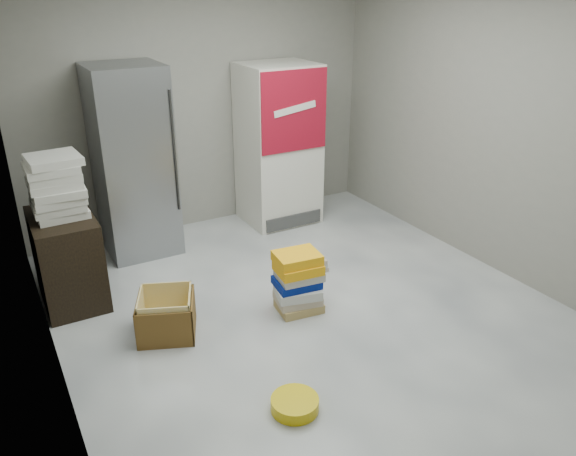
# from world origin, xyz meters

# --- Properties ---
(ground) EXTENTS (5.00, 5.00, 0.00)m
(ground) POSITION_xyz_m (0.00, 0.00, 0.00)
(ground) COLOR silver
(ground) RESTS_ON ground
(room_shell) EXTENTS (4.04, 5.04, 2.82)m
(room_shell) POSITION_xyz_m (0.00, 0.00, 1.80)
(room_shell) COLOR gray
(room_shell) RESTS_ON ground
(steel_fridge) EXTENTS (0.70, 0.72, 1.90)m
(steel_fridge) POSITION_xyz_m (-0.90, 2.13, 0.95)
(steel_fridge) COLOR #999BA1
(steel_fridge) RESTS_ON ground
(coke_cooler) EXTENTS (0.80, 0.73, 1.80)m
(coke_cooler) POSITION_xyz_m (0.75, 2.12, 0.90)
(coke_cooler) COLOR silver
(coke_cooler) RESTS_ON ground
(wood_shelf) EXTENTS (0.50, 0.80, 0.80)m
(wood_shelf) POSITION_xyz_m (-1.73, 1.40, 0.40)
(wood_shelf) COLOR black
(wood_shelf) RESTS_ON ground
(supply_box_stack) EXTENTS (0.44, 0.44, 0.52)m
(supply_box_stack) POSITION_xyz_m (-1.72, 1.41, 1.06)
(supply_box_stack) COLOR beige
(supply_box_stack) RESTS_ON wood_shelf
(phonebook_stack_main) EXTENTS (0.44, 0.38, 0.54)m
(phonebook_stack_main) POSITION_xyz_m (-0.08, 0.26, 0.27)
(phonebook_stack_main) COLOR tan
(phonebook_stack_main) RESTS_ON ground
(phonebook_stack_side) EXTENTS (0.32, 0.27, 0.13)m
(phonebook_stack_side) POSITION_xyz_m (0.37, 0.82, 0.07)
(phonebook_stack_side) COLOR tan
(phonebook_stack_side) RESTS_ON ground
(cardboard_box) EXTENTS (0.57, 0.57, 0.36)m
(cardboard_box) POSITION_xyz_m (-1.17, 0.47, 0.15)
(cardboard_box) COLOR gold
(cardboard_box) RESTS_ON ground
(bucket_lid) EXTENTS (0.36, 0.36, 0.09)m
(bucket_lid) POSITION_xyz_m (-0.72, -0.79, 0.04)
(bucket_lid) COLOR yellow
(bucket_lid) RESTS_ON ground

